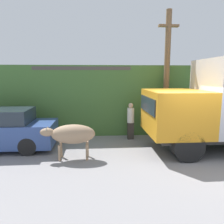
{
  "coord_description": "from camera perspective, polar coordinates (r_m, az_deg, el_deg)",
  "views": [
    {
      "loc": [
        -3.39,
        -6.88,
        2.88
      ],
      "look_at": [
        -2.82,
        0.72,
        1.59
      ],
      "focal_mm": 35.0,
      "sensor_mm": 36.0,
      "label": 1
    }
  ],
  "objects": [
    {
      "name": "building_backdrop",
      "position": [
        11.6,
        -7.28,
        3.42
      ],
      "size": [
        4.48,
        2.7,
        3.28
      ],
      "color": "#99ADB7",
      "rests_on": "ground_plane"
    },
    {
      "name": "brown_cow",
      "position": [
        7.66,
        -10.46,
        -5.77
      ],
      "size": [
        1.87,
        0.67,
        1.22
      ],
      "rotation": [
        0.0,
        0.0,
        0.07
      ],
      "color": "#9E7F60",
      "rests_on": "ground_plane"
    },
    {
      "name": "ground_plane",
      "position": [
        8.19,
        20.9,
        -11.66
      ],
      "size": [
        60.0,
        60.0,
        0.0
      ],
      "primitive_type": "plane",
      "color": "gray"
    },
    {
      "name": "pedestrian_on_hill",
      "position": [
        9.88,
        4.89,
        -1.91
      ],
      "size": [
        0.36,
        0.36,
        1.66
      ],
      "rotation": [
        0.0,
        0.0,
        3.29
      ],
      "color": "#38332D",
      "rests_on": "ground_plane"
    },
    {
      "name": "hillside_embankment",
      "position": [
        13.32,
        10.48,
        4.21
      ],
      "size": [
        32.0,
        5.3,
        3.34
      ],
      "color": "#426B33",
      "rests_on": "ground_plane"
    },
    {
      "name": "utility_pole",
      "position": [
        10.37,
        14.09,
        9.73
      ],
      "size": [
        0.9,
        0.25,
        5.71
      ],
      "color": "brown",
      "rests_on": "ground_plane"
    }
  ]
}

